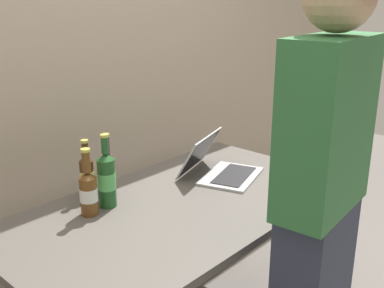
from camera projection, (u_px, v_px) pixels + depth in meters
desk at (180, 220)px, 2.03m from camera, size 1.57×0.86×0.71m
laptop at (219, 167)px, 2.29m from camera, size 0.43×0.43×0.20m
beer_bottle_dark at (87, 175)px, 2.03m from camera, size 0.06×0.06×0.27m
beer_bottle_amber at (88, 191)px, 1.87m from camera, size 0.07×0.07×0.28m
beer_bottle_green at (108, 173)px, 2.06m from camera, size 0.07×0.07×0.29m
beer_bottle_brown at (107, 179)px, 1.94m from camera, size 0.08×0.08×0.32m
person_figure at (320, 203)px, 1.54m from camera, size 0.42×0.30×1.71m
back_wall at (70, 51)px, 2.30m from camera, size 6.00×0.10×2.60m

